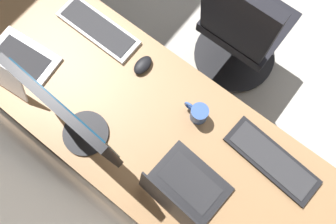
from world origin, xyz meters
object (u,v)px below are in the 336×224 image
(drawer_pedestal, at_px, (104,110))
(laptop_center, at_px, (12,63))
(keyboard_spare, at_px, (272,160))
(coffee_mug, at_px, (198,113))
(office_chair, at_px, (241,31))
(keyboard_main, at_px, (98,28))
(laptop_left, at_px, (183,192))
(monitor_primary, at_px, (69,117))
(mouse_main, at_px, (143,65))

(drawer_pedestal, xyz_separation_m, laptop_center, (0.32, 0.14, 0.43))
(keyboard_spare, xyz_separation_m, coffee_mug, (0.36, 0.03, 0.03))
(keyboard_spare, bearing_deg, coffee_mug, 5.44)
(laptop_center, xyz_separation_m, office_chair, (-0.67, -0.96, -0.32))
(keyboard_main, bearing_deg, laptop_left, 155.35)
(drawer_pedestal, bearing_deg, keyboard_main, -57.90)
(laptop_center, relative_size, keyboard_spare, 0.80)
(monitor_primary, bearing_deg, laptop_center, -3.96)
(laptop_left, relative_size, keyboard_spare, 0.75)
(drawer_pedestal, bearing_deg, keyboard_spare, -164.82)
(laptop_center, relative_size, keyboard_main, 0.81)
(drawer_pedestal, distance_m, office_chair, 0.90)
(keyboard_main, height_order, coffee_mug, coffee_mug)
(monitor_primary, bearing_deg, office_chair, -101.71)
(monitor_primary, bearing_deg, laptop_left, -173.15)
(monitor_primary, distance_m, keyboard_main, 0.57)
(mouse_main, relative_size, office_chair, 0.11)
(laptop_left, distance_m, coffee_mug, 0.34)
(coffee_mug, bearing_deg, keyboard_main, -4.79)
(monitor_primary, height_order, laptop_left, monitor_primary)
(keyboard_spare, height_order, mouse_main, mouse_main)
(keyboard_main, bearing_deg, monitor_primary, 125.51)
(mouse_main, bearing_deg, drawer_pedestal, 59.05)
(monitor_primary, height_order, laptop_center, monitor_primary)
(laptop_left, height_order, coffee_mug, laptop_left)
(coffee_mug, bearing_deg, keyboard_spare, -174.56)
(monitor_primary, xyz_separation_m, laptop_center, (0.46, -0.03, -0.21))
(drawer_pedestal, distance_m, keyboard_main, 0.49)
(monitor_primary, distance_m, mouse_main, 0.46)
(mouse_main, xyz_separation_m, office_chair, (-0.21, -0.60, -0.29))
(keyboard_main, relative_size, coffee_mug, 3.60)
(monitor_primary, relative_size, laptop_left, 1.43)
(monitor_primary, xyz_separation_m, keyboard_spare, (-0.70, -0.39, -0.25))
(keyboard_spare, bearing_deg, monitor_primary, 29.48)
(monitor_primary, relative_size, laptop_center, 1.35)
(laptop_center, distance_m, keyboard_spare, 1.22)
(monitor_primary, bearing_deg, keyboard_main, -54.49)
(mouse_main, distance_m, coffee_mug, 0.34)
(keyboard_spare, height_order, office_chair, office_chair)
(laptop_left, xyz_separation_m, mouse_main, (0.48, -0.34, -0.03))
(mouse_main, bearing_deg, monitor_primary, 90.59)
(keyboard_main, relative_size, office_chair, 0.43)
(laptop_center, distance_m, coffee_mug, 0.86)
(keyboard_main, xyz_separation_m, keyboard_spare, (-0.99, 0.02, 0.00))
(laptop_center, xyz_separation_m, keyboard_main, (-0.17, -0.38, -0.04))
(drawer_pedestal, distance_m, coffee_mug, 0.67)
(keyboard_spare, bearing_deg, office_chair, -50.47)
(drawer_pedestal, bearing_deg, laptop_center, 22.78)
(monitor_primary, distance_m, keyboard_spare, 0.84)
(monitor_primary, height_order, coffee_mug, monitor_primary)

